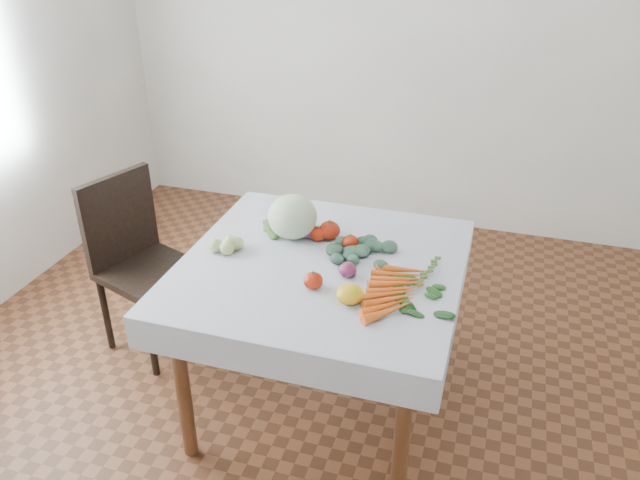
% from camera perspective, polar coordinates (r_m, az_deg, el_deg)
% --- Properties ---
extents(ground, '(4.00, 4.00, 0.00)m').
position_cam_1_polar(ground, '(2.99, 0.10, -14.62)').
color(ground, brown).
extents(back_wall, '(4.00, 0.04, 2.70)m').
position_cam_1_polar(back_wall, '(4.19, 8.65, 18.78)').
color(back_wall, white).
rests_on(back_wall, ground).
extents(table, '(1.00, 1.00, 0.75)m').
position_cam_1_polar(table, '(2.59, 0.12, -4.05)').
color(table, brown).
rests_on(table, ground).
extents(tablecloth, '(1.12, 1.12, 0.01)m').
position_cam_1_polar(tablecloth, '(2.54, 0.12, -2.16)').
color(tablecloth, white).
rests_on(tablecloth, table).
extents(chair, '(0.52, 0.52, 0.90)m').
position_cam_1_polar(chair, '(3.21, -16.42, -1.11)').
color(chair, black).
rests_on(chair, ground).
extents(cabbage, '(0.24, 0.24, 0.19)m').
position_cam_1_polar(cabbage, '(2.69, -2.53, 2.15)').
color(cabbage, beige).
rests_on(cabbage, tablecloth).
extents(tomato_a, '(0.11, 0.11, 0.08)m').
position_cam_1_polar(tomato_a, '(2.70, 0.88, 0.90)').
color(tomato_a, '#AB210B').
rests_on(tomato_a, tablecloth).
extents(tomato_b, '(0.09, 0.09, 0.06)m').
position_cam_1_polar(tomato_b, '(2.62, 2.79, -0.21)').
color(tomato_b, '#AB210B').
rests_on(tomato_b, tablecloth).
extents(tomato_c, '(0.07, 0.07, 0.06)m').
position_cam_1_polar(tomato_c, '(2.69, -0.17, 0.58)').
color(tomato_c, '#AB210B').
rests_on(tomato_c, tablecloth).
extents(tomato_d, '(0.09, 0.09, 0.06)m').
position_cam_1_polar(tomato_d, '(2.36, -0.62, -3.74)').
color(tomato_d, '#AB210B').
rests_on(tomato_d, tablecloth).
extents(heirloom_back, '(0.11, 0.11, 0.07)m').
position_cam_1_polar(heirloom_back, '(2.78, -2.24, 1.71)').
color(heirloom_back, yellow).
rests_on(heirloom_back, tablecloth).
extents(heirloom_front, '(0.13, 0.13, 0.07)m').
position_cam_1_polar(heirloom_front, '(2.28, 2.77, -4.95)').
color(heirloom_front, yellow).
rests_on(heirloom_front, tablecloth).
extents(onion_a, '(0.09, 0.09, 0.07)m').
position_cam_1_polar(onion_a, '(2.71, -1.06, 0.92)').
color(onion_a, '#5D1A43').
rests_on(onion_a, tablecloth).
extents(onion_b, '(0.09, 0.09, 0.06)m').
position_cam_1_polar(onion_b, '(2.43, 2.55, -2.72)').
color(onion_b, '#5D1A43').
rests_on(onion_b, tablecloth).
extents(tomatillo_cluster, '(0.16, 0.12, 0.05)m').
position_cam_1_polar(tomatillo_cluster, '(2.64, -8.49, -0.45)').
color(tomatillo_cluster, '#C1D078').
rests_on(tomatillo_cluster, tablecloth).
extents(carrot_bunch, '(0.23, 0.42, 0.03)m').
position_cam_1_polar(carrot_bunch, '(2.36, 6.81, -4.46)').
color(carrot_bunch, orange).
rests_on(carrot_bunch, tablecloth).
extents(kale_bunch, '(0.31, 0.23, 0.04)m').
position_cam_1_polar(kale_bunch, '(2.59, 3.46, -0.98)').
color(kale_bunch, '#385B4A').
rests_on(kale_bunch, tablecloth).
extents(basil_bunch, '(0.31, 0.22, 0.01)m').
position_cam_1_polar(basil_bunch, '(2.35, 8.62, -5.04)').
color(basil_bunch, '#19501A').
rests_on(basil_bunch, tablecloth).
extents(dill_bunch, '(0.19, 0.17, 0.02)m').
position_cam_1_polar(dill_bunch, '(2.76, -3.94, 0.87)').
color(dill_bunch, '#59843C').
rests_on(dill_bunch, tablecloth).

